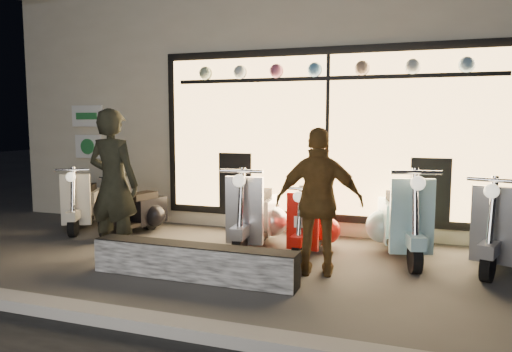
{
  "coord_description": "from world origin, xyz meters",
  "views": [
    {
      "loc": [
        2.33,
        -5.55,
        1.8
      ],
      "look_at": [
        0.13,
        0.6,
        1.05
      ],
      "focal_mm": 35.0,
      "sensor_mm": 36.0,
      "label": 1
    }
  ],
  "objects_px": {
    "scooter_silver": "(256,214)",
    "man": "(113,184)",
    "woman": "(319,202)",
    "graffiti_barrier": "(193,262)",
    "scooter_red": "(312,224)"
  },
  "relations": [
    {
      "from": "man",
      "to": "scooter_silver",
      "type": "bearing_deg",
      "value": -139.93
    },
    {
      "from": "man",
      "to": "woman",
      "type": "relative_size",
      "value": 1.13
    },
    {
      "from": "woman",
      "to": "man",
      "type": "bearing_deg",
      "value": -7.14
    },
    {
      "from": "graffiti_barrier",
      "to": "man",
      "type": "distance_m",
      "value": 1.63
    },
    {
      "from": "scooter_silver",
      "to": "scooter_red",
      "type": "relative_size",
      "value": 1.22
    },
    {
      "from": "woman",
      "to": "scooter_red",
      "type": "bearing_deg",
      "value": -83.74
    },
    {
      "from": "scooter_silver",
      "to": "woman",
      "type": "xyz_separation_m",
      "value": [
        1.14,
        -1.03,
        0.41
      ]
    },
    {
      "from": "graffiti_barrier",
      "to": "woman",
      "type": "xyz_separation_m",
      "value": [
        1.29,
        0.64,
        0.65
      ]
    },
    {
      "from": "scooter_red",
      "to": "scooter_silver",
      "type": "bearing_deg",
      "value": -179.98
    },
    {
      "from": "scooter_silver",
      "to": "woman",
      "type": "relative_size",
      "value": 0.92
    },
    {
      "from": "woman",
      "to": "scooter_silver",
      "type": "bearing_deg",
      "value": -53.02
    },
    {
      "from": "scooter_silver",
      "to": "man",
      "type": "distance_m",
      "value": 2.01
    },
    {
      "from": "graffiti_barrier",
      "to": "man",
      "type": "relative_size",
      "value": 1.25
    },
    {
      "from": "scooter_silver",
      "to": "scooter_red",
      "type": "bearing_deg",
      "value": -6.76
    },
    {
      "from": "graffiti_barrier",
      "to": "scooter_silver",
      "type": "distance_m",
      "value": 1.69
    }
  ]
}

